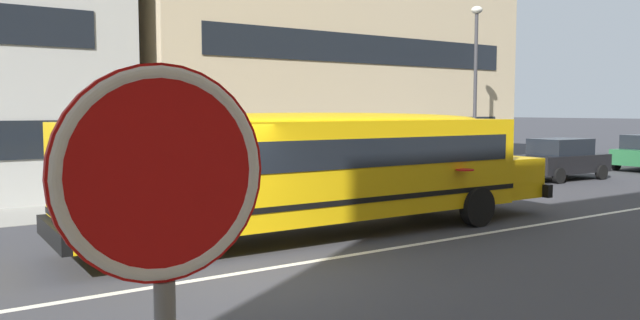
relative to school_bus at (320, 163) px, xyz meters
The scene contains 7 objects.
ground_plane 3.94m from the school_bus, 148.16° to the right, with size 400.00×400.00×0.00m, color #38383D.
sidewalk_far 7.25m from the school_bus, 115.62° to the left, with size 120.00×3.00×0.01m, color gray.
lane_centreline 3.94m from the school_bus, 148.16° to the right, with size 110.00×0.16×0.01m, color silver.
school_bus is the anchor object (origin of this frame).
parked_car_black_beside_sign 14.62m from the school_bus, 15.02° to the left, with size 3.97×2.01×1.64m.
stop_sign_post 11.52m from the school_bus, 126.30° to the right, with size 0.70×0.07×2.90m.
street_lamp 12.79m from the school_bus, 27.01° to the left, with size 0.44×0.44×6.80m.
Camera 1 is at (-4.42, -9.27, 2.75)m, focal length 34.62 mm.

